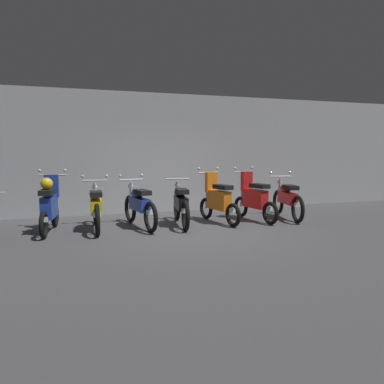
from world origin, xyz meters
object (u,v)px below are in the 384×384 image
object	(u,v)px
motorbike_slot_0	(49,205)
motorbike_slot_3	(181,204)
motorbike_slot_4	(218,200)
motorbike_slot_2	(139,205)
motorbike_slot_1	(96,207)
motorbike_slot_6	(287,199)
motorbike_slot_5	(254,199)

from	to	relation	value
motorbike_slot_0	motorbike_slot_3	distance (m)	2.79
motorbike_slot_4	motorbike_slot_2	bearing A→B (deg)	178.91
motorbike_slot_4	motorbike_slot_0	bearing A→B (deg)	178.89
motorbike_slot_0	motorbike_slot_2	bearing A→B (deg)	-1.14
motorbike_slot_0	motorbike_slot_1	world-z (taller)	motorbike_slot_0
motorbike_slot_3	motorbike_slot_6	distance (m)	2.79
motorbike_slot_1	motorbike_slot_2	xyz separation A→B (m)	(0.92, -0.01, 0.00)
motorbike_slot_5	motorbike_slot_0	bearing A→B (deg)	178.85
motorbike_slot_3	motorbike_slot_4	size ratio (longest dim) A/B	1.17
motorbike_slot_0	motorbike_slot_2	world-z (taller)	motorbike_slot_0
motorbike_slot_5	motorbike_slot_6	world-z (taller)	motorbike_slot_5
motorbike_slot_1	motorbike_slot_3	distance (m)	1.86
motorbike_slot_5	motorbike_slot_6	distance (m)	0.94
motorbike_slot_4	motorbike_slot_5	distance (m)	0.93
motorbike_slot_6	motorbike_slot_1	bearing A→B (deg)	179.52
motorbike_slot_0	motorbike_slot_3	world-z (taller)	motorbike_slot_0
motorbike_slot_2	motorbike_slot_0	bearing A→B (deg)	178.86
motorbike_slot_3	motorbike_slot_5	bearing A→B (deg)	0.09
motorbike_slot_0	motorbike_slot_5	world-z (taller)	same
motorbike_slot_1	motorbike_slot_2	size ratio (longest dim) A/B	1.01
motorbike_slot_3	motorbike_slot_6	xyz separation A→B (m)	(2.79, 0.03, 0.00)
motorbike_slot_1	motorbike_slot_4	distance (m)	2.78
motorbike_slot_0	motorbike_slot_4	size ratio (longest dim) A/B	1.00
motorbike_slot_1	motorbike_slot_2	distance (m)	0.92
motorbike_slot_0	motorbike_slot_6	bearing A→B (deg)	-0.66
motorbike_slot_2	motorbike_slot_4	size ratio (longest dim) A/B	1.16
motorbike_slot_1	motorbike_slot_3	bearing A→B (deg)	-2.16
motorbike_slot_3	motorbike_slot_4	xyz separation A→B (m)	(0.92, 0.02, 0.04)
motorbike_slot_6	motorbike_slot_3	bearing A→B (deg)	-179.35
motorbike_slot_3	motorbike_slot_1	bearing A→B (deg)	177.84
motorbike_slot_5	motorbike_slot_6	xyz separation A→B (m)	(0.94, 0.03, -0.04)
motorbike_slot_4	motorbike_slot_5	world-z (taller)	same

